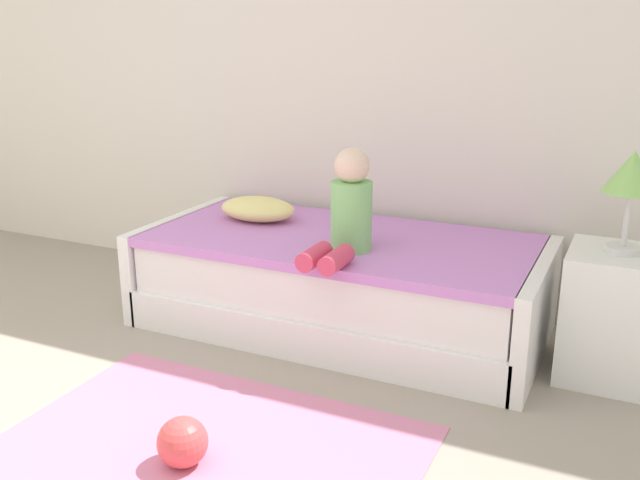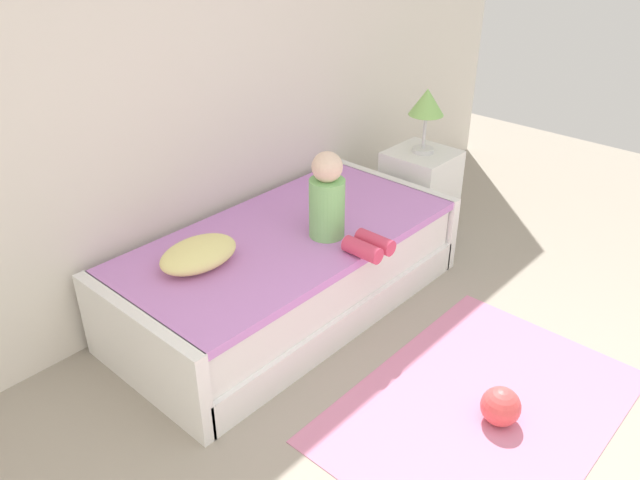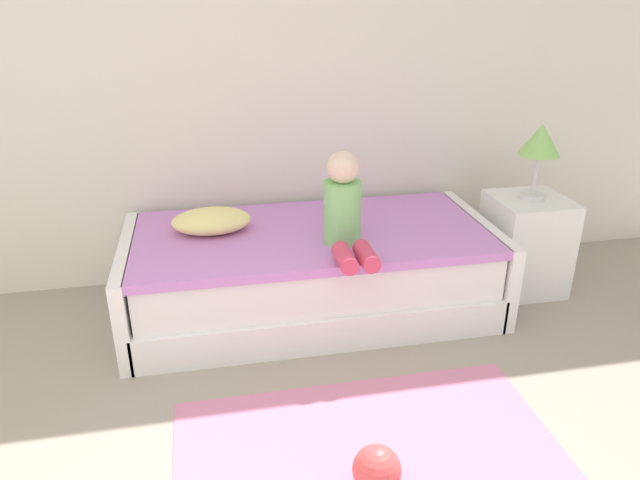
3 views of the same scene
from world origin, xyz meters
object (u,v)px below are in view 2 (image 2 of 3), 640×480
(table_lamp, at_px, (427,105))
(nightstand, at_px, (419,191))
(pillow, at_px, (199,254))
(child_figure, at_px, (334,205))
(toy_ball, at_px, (501,406))
(bed, at_px, (289,271))

(table_lamp, bearing_deg, nightstand, 180.00)
(table_lamp, bearing_deg, pillow, 176.98)
(table_lamp, relative_size, child_figure, 0.88)
(table_lamp, bearing_deg, toy_ball, -134.06)
(nightstand, distance_m, toy_ball, 1.97)
(child_figure, distance_m, toy_ball, 1.34)
(bed, height_order, nightstand, nightstand)
(pillow, xyz_separation_m, toy_ball, (0.54, -1.51, -0.47))
(table_lamp, height_order, toy_ball, table_lamp)
(table_lamp, xyz_separation_m, pillow, (-1.90, 0.10, -0.37))
(table_lamp, relative_size, pillow, 1.02)
(nightstand, bearing_deg, table_lamp, 0.00)
(nightstand, xyz_separation_m, toy_ball, (-1.36, -1.41, -0.21))
(pillow, bearing_deg, child_figure, -25.58)
(bed, height_order, pillow, pillow)
(nightstand, height_order, table_lamp, table_lamp)
(bed, distance_m, nightstand, 1.35)
(child_figure, distance_m, pillow, 0.77)
(table_lamp, bearing_deg, bed, 179.99)
(bed, bearing_deg, table_lamp, -0.01)
(bed, height_order, child_figure, child_figure)
(child_figure, relative_size, toy_ball, 2.70)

